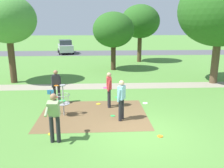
% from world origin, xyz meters
% --- Properties ---
extents(ground_plane, '(160.00, 160.00, 0.00)m').
position_xyz_m(ground_plane, '(0.00, 0.00, 0.00)').
color(ground_plane, '#518438').
extents(dirt_tee_pad, '(4.70, 3.66, 0.01)m').
position_xyz_m(dirt_tee_pad, '(-1.82, 2.00, 0.00)').
color(dirt_tee_pad, brown).
rests_on(dirt_tee_pad, ground).
extents(disc_golf_basket, '(0.98, 0.58, 1.39)m').
position_xyz_m(disc_golf_basket, '(-3.18, 1.95, 0.75)').
color(disc_golf_basket, '#9E9EA3').
rests_on(disc_golf_basket, ground).
extents(player_foreground_watching, '(0.55, 1.09, 1.71)m').
position_xyz_m(player_foreground_watching, '(-3.05, -0.45, 0.99)').
color(player_foreground_watching, '#232328').
rests_on(player_foreground_watching, ground).
extents(player_throwing, '(0.49, 0.43, 1.71)m').
position_xyz_m(player_throwing, '(-3.70, 3.63, 0.97)').
color(player_throwing, '#232328').
rests_on(player_throwing, ground).
extents(player_waiting_left, '(0.41, 0.48, 1.71)m').
position_xyz_m(player_waiting_left, '(-1.09, 2.93, 0.97)').
color(player_waiting_left, '#232328').
rests_on(player_waiting_left, ground).
extents(player_waiting_right, '(0.45, 0.49, 1.71)m').
position_xyz_m(player_waiting_right, '(-0.65, 1.31, 0.97)').
color(player_waiting_right, '#232328').
rests_on(player_waiting_right, ground).
extents(frisbee_near_basket, '(0.22, 0.22, 0.02)m').
position_xyz_m(frisbee_near_basket, '(-3.91, 4.62, 0.01)').
color(frisbee_near_basket, red).
rests_on(frisbee_near_basket, ground).
extents(frisbee_by_tee, '(0.20, 0.20, 0.02)m').
position_xyz_m(frisbee_by_tee, '(-3.34, 0.13, 0.01)').
color(frisbee_by_tee, gold).
rests_on(frisbee_by_tee, ground).
extents(frisbee_mid_grass, '(0.21, 0.21, 0.02)m').
position_xyz_m(frisbee_mid_grass, '(-0.98, 1.74, 0.01)').
color(frisbee_mid_grass, green).
rests_on(frisbee_mid_grass, ground).
extents(frisbee_far_left, '(0.21, 0.21, 0.02)m').
position_xyz_m(frisbee_far_left, '(-1.61, 3.36, 0.01)').
color(frisbee_far_left, gold).
rests_on(frisbee_far_left, ground).
extents(frisbee_far_right, '(0.25, 0.25, 0.02)m').
position_xyz_m(frisbee_far_right, '(0.77, 3.35, 0.01)').
color(frisbee_far_right, white).
rests_on(frisbee_far_right, ground).
extents(frisbee_scattered_a, '(0.20, 0.20, 0.02)m').
position_xyz_m(frisbee_scattered_a, '(0.61, -0.27, 0.01)').
color(frisbee_scattered_a, orange).
rests_on(frisbee_scattered_a, ground).
extents(tree_near_left, '(4.01, 4.01, 5.89)m').
position_xyz_m(tree_near_left, '(2.75, 16.90, 4.16)').
color(tree_near_left, '#4C3823').
rests_on(tree_near_left, ground).
extents(tree_near_right, '(5.39, 5.39, 7.06)m').
position_xyz_m(tree_near_right, '(6.26, 7.36, 4.75)').
color(tree_near_right, brown).
rests_on(tree_near_right, ground).
extents(tree_mid_left, '(3.50, 3.50, 4.94)m').
position_xyz_m(tree_mid_left, '(-0.30, 12.46, 3.43)').
color(tree_mid_left, '#422D1E').
rests_on(tree_mid_left, ground).
extents(tree_mid_center, '(3.67, 3.67, 5.79)m').
position_xyz_m(tree_mid_center, '(-7.43, 8.21, 4.20)').
color(tree_mid_center, '#4C3823').
rests_on(tree_mid_center, ground).
extents(parking_lot_strip, '(36.00, 6.00, 0.01)m').
position_xyz_m(parking_lot_strip, '(0.00, 25.18, 0.00)').
color(parking_lot_strip, '#4C4C51').
rests_on(parking_lot_strip, ground).
extents(parked_car_leftmost, '(2.67, 4.49, 1.84)m').
position_xyz_m(parked_car_leftmost, '(-6.17, 24.82, 0.92)').
color(parked_car_leftmost, '#B2B7BC').
rests_on(parked_car_leftmost, ground).
extents(gravel_path, '(40.00, 1.45, 0.00)m').
position_xyz_m(gravel_path, '(0.00, 6.86, 0.00)').
color(gravel_path, gray).
rests_on(gravel_path, ground).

